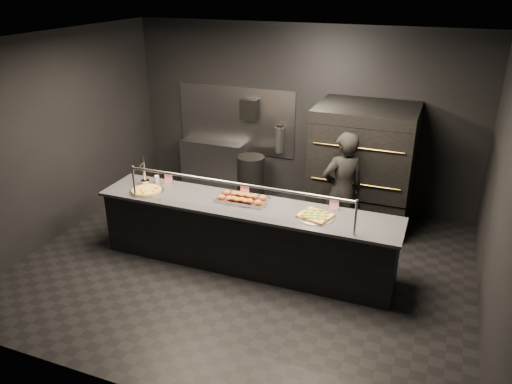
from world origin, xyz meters
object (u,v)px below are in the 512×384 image
at_px(prep_shelf, 214,165).
at_px(fire_extinguisher, 279,140).
at_px(pizza_oven, 363,165).
at_px(square_pizza, 316,216).
at_px(beer_tap, 145,176).
at_px(worker, 342,191).
at_px(trash_bin, 251,178).
at_px(service_counter, 245,235).
at_px(towel_dispenser, 250,109).
at_px(slider_tray_a, 236,198).
at_px(round_pizza, 147,190).
at_px(slider_tray_b, 248,199).

xyz_separation_m(prep_shelf, fire_extinguisher, (1.25, 0.08, 0.61)).
relative_size(pizza_oven, square_pizza, 3.98).
xyz_separation_m(fire_extinguisher, beer_tap, (-1.25, -2.30, -0.00)).
bearing_deg(worker, trash_bin, -67.40).
height_order(prep_shelf, beer_tap, beer_tap).
bearing_deg(service_counter, pizza_oven, 57.73).
bearing_deg(towel_dispenser, worker, -34.38).
distance_m(service_counter, trash_bin, 2.19).
bearing_deg(worker, towel_dispenser, -72.57).
distance_m(prep_shelf, slider_tray_a, 2.69).
height_order(square_pizza, trash_bin, square_pizza).
height_order(service_counter, towel_dispenser, towel_dispenser).
distance_m(prep_shelf, round_pizza, 2.47).
distance_m(pizza_oven, trash_bin, 2.03).
relative_size(pizza_oven, towel_dispenser, 5.46).
distance_m(towel_dispenser, fire_extinguisher, 0.74).
distance_m(service_counter, slider_tray_b, 0.50).
bearing_deg(square_pizza, round_pizza, -178.06).
xyz_separation_m(prep_shelf, round_pizza, (0.15, -2.42, 0.49)).
height_order(pizza_oven, round_pizza, pizza_oven).
bearing_deg(fire_extinguisher, slider_tray_a, -85.64).
bearing_deg(service_counter, round_pizza, -176.01).
xyz_separation_m(pizza_oven, fire_extinguisher, (-1.55, 0.50, 0.09)).
bearing_deg(trash_bin, slider_tray_a, -73.69).
bearing_deg(slider_tray_a, worker, 37.12).
xyz_separation_m(fire_extinguisher, round_pizza, (-1.10, -2.50, -0.12)).
bearing_deg(towel_dispenser, slider_tray_a, -72.44).
height_order(service_counter, beer_tap, beer_tap).
bearing_deg(pizza_oven, slider_tray_b, -123.88).
height_order(service_counter, slider_tray_a, service_counter).
height_order(prep_shelf, round_pizza, round_pizza).
bearing_deg(pizza_oven, fire_extinguisher, 162.11).
distance_m(towel_dispenser, round_pizza, 2.62).
xyz_separation_m(fire_extinguisher, trash_bin, (-0.40, -0.34, -0.66)).
height_order(round_pizza, slider_tray_a, slider_tray_a).
relative_size(service_counter, beer_tap, 8.72).
relative_size(towel_dispenser, square_pizza, 0.73).
bearing_deg(pizza_oven, worker, -98.54).
bearing_deg(square_pizza, beer_tap, 177.35).
bearing_deg(slider_tray_b, towel_dispenser, 111.55).
relative_size(pizza_oven, trash_bin, 2.37).
distance_m(fire_extinguisher, round_pizza, 2.74).
distance_m(towel_dispenser, slider_tray_b, 2.52).
xyz_separation_m(trash_bin, worker, (1.82, -1.02, 0.47)).
distance_m(prep_shelf, slider_tray_b, 2.77).
bearing_deg(round_pizza, pizza_oven, 37.06).
height_order(towel_dispenser, slider_tray_b, towel_dispenser).
relative_size(prep_shelf, trash_bin, 1.49).
distance_m(service_counter, prep_shelf, 2.82).
distance_m(beer_tap, square_pizza, 2.57).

